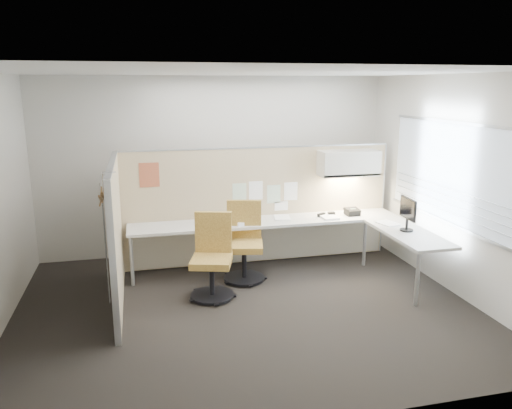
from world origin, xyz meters
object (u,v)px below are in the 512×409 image
object	(u,v)px
chair_left	(212,259)
chair_right	(244,244)
desk	(291,230)
monitor	(408,212)
phone	(352,212)

from	to	relation	value
chair_left	chair_right	bearing A→B (deg)	58.88
desk	monitor	bearing A→B (deg)	-31.18
phone	desk	bearing A→B (deg)	-176.02
phone	chair_left	bearing A→B (deg)	-163.73
desk	monitor	size ratio (longest dim) A/B	8.79
desk	chair_left	distance (m)	1.44
phone	chair_right	bearing A→B (deg)	-172.74
monitor	phone	bearing A→B (deg)	25.44
chair_right	phone	size ratio (longest dim) A/B	4.95
chair_left	chair_right	size ratio (longest dim) A/B	0.98
phone	monitor	bearing A→B (deg)	-72.00
desk	phone	xyz separation A→B (m)	(1.00, 0.13, 0.18)
desk	phone	world-z (taller)	phone
desk	chair_left	bearing A→B (deg)	-151.93
chair_left	chair_right	distance (m)	0.71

